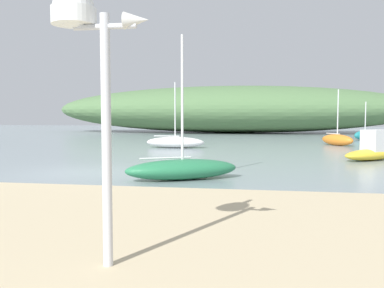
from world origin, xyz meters
TOP-DOWN VIEW (x-y plane):
  - ground_plane at (0.00, 0.00)m, footprint 120.00×120.00m
  - distant_hill at (2.90, 33.23)m, footprint 40.97×10.98m
  - mast_structure at (4.03, -9.02)m, footprint 1.20×0.54m
  - motorboat_far_left at (11.13, 6.03)m, footprint 3.14×2.84m
  - sailboat_mid_channel at (3.69, -0.95)m, footprint 3.76×2.66m
  - sailboat_off_point at (0.89, 11.32)m, footprint 3.62×1.28m
  - sailboat_west_reach at (14.34, 21.33)m, footprint 2.34×2.14m
  - sailboat_near_shore at (11.13, 14.97)m, footprint 2.22×2.73m

SIDE VIEW (x-z plane):
  - ground_plane at x=0.00m, z-range 0.00..0.00m
  - sailboat_mid_channel at x=3.69m, z-range -1.93..2.62m
  - sailboat_off_point at x=0.89m, z-range -1.66..2.37m
  - sailboat_near_shore at x=11.13m, z-range -1.46..2.25m
  - sailboat_west_reach at x=14.34m, z-range -1.12..1.95m
  - motorboat_far_left at x=11.13m, z-range -0.21..1.16m
  - distant_hill at x=2.90m, z-range 0.00..5.25m
  - mast_structure at x=4.03m, z-range 1.32..4.71m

